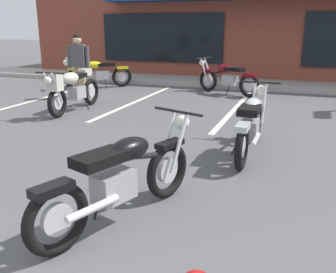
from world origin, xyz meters
TOP-DOWN VIEW (x-y plane):
  - ground_plane at (0.00, 3.87)m, footprint 80.00×80.00m
  - sidewalk_kerb at (0.00, 12.01)m, footprint 22.00×1.80m
  - brick_storefront_building at (0.00, 15.71)m, footprint 17.91×6.73m
  - painted_stall_lines at (0.00, 8.41)m, footprint 10.32×4.80m
  - motorcycle_foreground_classic at (-0.08, 2.72)m, footprint 1.01×2.03m
  - motorcycle_red_sportbike at (-0.60, 10.26)m, footprint 1.95×1.20m
  - motorcycle_black_cruiser at (0.79, 5.25)m, footprint 0.66×2.11m
  - motorcycle_blue_standard at (-3.38, 6.78)m, footprint 0.66×2.11m
  - motorcycle_green_cafe_racer at (-4.55, 9.93)m, footprint 1.70×1.61m
  - person_by_back_row at (-4.17, 8.30)m, footprint 0.61×0.33m

SIDE VIEW (x-z plane):
  - ground_plane at x=0.00m, z-range 0.00..0.00m
  - painted_stall_lines at x=0.00m, z-range 0.00..0.01m
  - sidewalk_kerb at x=0.00m, z-range 0.00..0.14m
  - motorcycle_foreground_classic at x=-0.08m, z-range -0.03..0.95m
  - motorcycle_red_sportbike at x=-0.60m, z-range -0.03..0.95m
  - motorcycle_black_cruiser at x=0.79m, z-range -0.03..0.95m
  - motorcycle_green_cafe_racer at x=-4.55m, z-range -0.03..0.95m
  - motorcycle_blue_standard at x=-3.38m, z-range 0.04..1.02m
  - person_by_back_row at x=-4.17m, z-range 0.11..1.79m
  - brick_storefront_building at x=0.00m, z-range 0.00..3.54m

